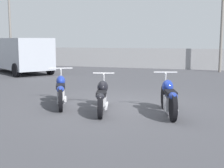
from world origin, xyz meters
TOP-DOWN VIEW (x-y plane):
  - ground_plane at (0.00, 0.00)m, footprint 60.00×60.00m
  - fence_back at (0.00, 11.79)m, footprint 40.00×0.04m
  - light_pole_left at (-11.29, 11.12)m, footprint 0.70×0.35m
  - light_pole_right at (3.05, 10.68)m, footprint 0.70×0.35m
  - motorcycle_slot_0 at (-1.44, -0.43)m, footprint 1.16×2.03m
  - motorcycle_slot_1 at (-0.08, -0.76)m, footprint 0.83×2.06m
  - motorcycle_slot_2 at (1.61, -0.59)m, footprint 0.81×1.95m
  - parked_van at (-7.77, 6.95)m, footprint 5.35×4.62m

SIDE VIEW (x-z plane):
  - ground_plane at x=0.00m, z-range 0.00..0.00m
  - motorcycle_slot_1 at x=-0.08m, z-range -0.06..0.89m
  - motorcycle_slot_0 at x=-1.44m, z-range -0.08..0.94m
  - motorcycle_slot_2 at x=1.61m, z-range -0.07..0.95m
  - fence_back at x=0.00m, z-range 0.00..1.31m
  - parked_van at x=-7.77m, z-range 0.12..2.06m
  - light_pole_right at x=3.05m, z-range 0.66..7.23m
  - light_pole_left at x=-11.29m, z-range 0.68..8.20m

